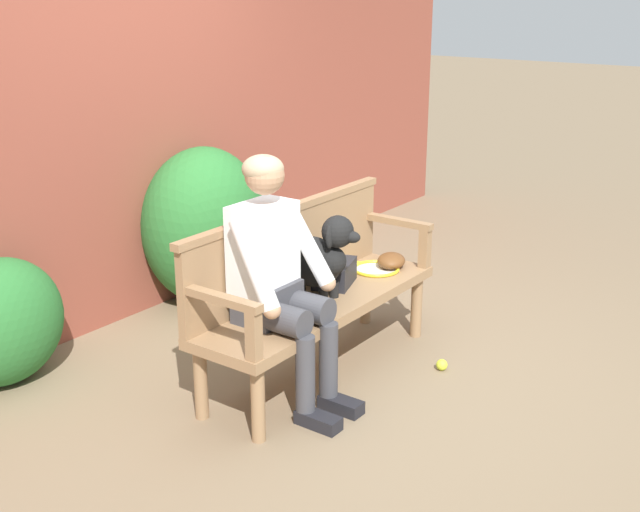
% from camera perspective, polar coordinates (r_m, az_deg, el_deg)
% --- Properties ---
extents(ground_plane, '(40.00, 40.00, 0.00)m').
position_cam_1_polar(ground_plane, '(4.72, 0.00, -8.14)').
color(ground_plane, '#7A664C').
extents(brick_garden_fence, '(8.00, 0.30, 2.18)m').
position_cam_1_polar(brick_garden_fence, '(5.47, -14.48, 7.13)').
color(brick_garden_fence, brown).
rests_on(brick_garden_fence, ground).
extents(hedge_bush_far_left, '(0.73, 0.54, 0.72)m').
position_cam_1_polar(hedge_bush_far_left, '(4.79, -21.46, -4.33)').
color(hedge_bush_far_left, '#286B2D').
rests_on(hedge_bush_far_left, ground).
extents(hedge_bush_far_right, '(0.92, 0.81, 1.09)m').
position_cam_1_polar(hedge_bush_far_right, '(5.64, -8.08, 2.14)').
color(hedge_bush_far_right, '#286B2D').
rests_on(hedge_bush_far_right, ground).
extents(garden_bench, '(1.70, 0.50, 0.45)m').
position_cam_1_polar(garden_bench, '(4.56, 0.00, -3.70)').
color(garden_bench, '#93704C').
rests_on(garden_bench, ground).
extents(bench_backrest, '(1.74, 0.06, 0.50)m').
position_cam_1_polar(bench_backrest, '(4.57, -2.23, 0.56)').
color(bench_backrest, '#93704C').
rests_on(bench_backrest, garden_bench).
extents(bench_armrest_left_end, '(0.06, 0.50, 0.28)m').
position_cam_1_polar(bench_armrest_left_end, '(3.82, -6.09, -4.06)').
color(bench_armrest_left_end, '#93704C').
rests_on(bench_armrest_left_end, garden_bench).
extents(bench_armrest_right_end, '(0.06, 0.50, 0.28)m').
position_cam_1_polar(bench_armrest_right_end, '(5.07, 6.19, 1.65)').
color(bench_armrest_right_end, '#93704C').
rests_on(bench_armrest_right_end, garden_bench).
extents(person_seated, '(0.56, 0.65, 1.32)m').
position_cam_1_polar(person_seated, '(4.13, -3.09, -1.16)').
color(person_seated, black).
rests_on(person_seated, ground).
extents(dog_on_bench, '(0.28, 0.50, 0.50)m').
position_cam_1_polar(dog_on_bench, '(4.44, -0.10, -0.05)').
color(dog_on_bench, black).
rests_on(dog_on_bench, garden_bench).
extents(tennis_racket, '(0.31, 0.57, 0.03)m').
position_cam_1_polar(tennis_racket, '(5.00, 3.70, -0.83)').
color(tennis_racket, yellow).
rests_on(tennis_racket, garden_bench).
extents(baseball_glove, '(0.27, 0.24, 0.09)m').
position_cam_1_polar(baseball_glove, '(5.03, 5.02, -0.33)').
color(baseball_glove, brown).
rests_on(baseball_glove, garden_bench).
extents(sports_bag, '(0.33, 0.28, 0.14)m').
position_cam_1_polar(sports_bag, '(4.72, 1.02, -1.19)').
color(sports_bag, '#232328').
rests_on(sports_bag, garden_bench).
extents(tennis_ball, '(0.07, 0.07, 0.07)m').
position_cam_1_polar(tennis_ball, '(4.78, 8.54, -7.55)').
color(tennis_ball, '#CCDB33').
rests_on(tennis_ball, ground).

